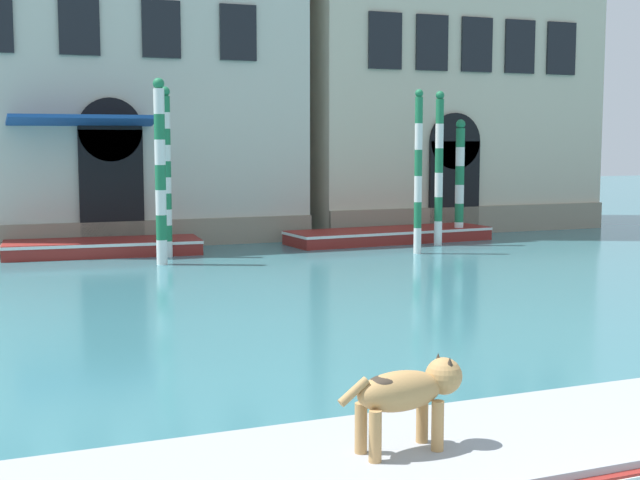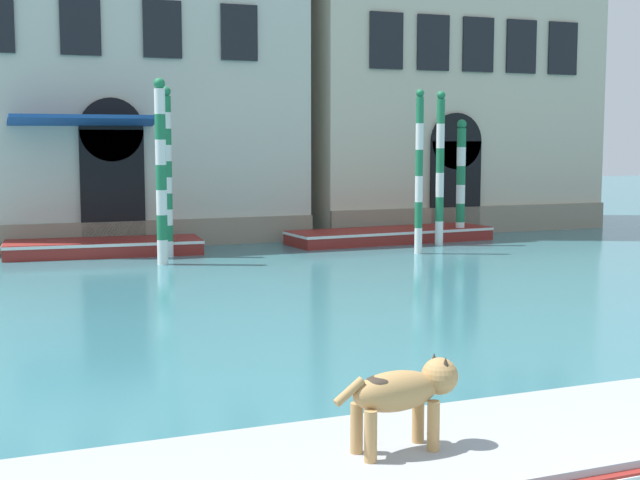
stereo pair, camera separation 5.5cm
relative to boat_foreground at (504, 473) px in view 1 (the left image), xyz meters
name	(u,v)px [view 1 (the left image)]	position (x,y,z in m)	size (l,w,h in m)	color
palazzo_left	(105,35)	(0.14, 22.86, 6.03)	(11.47, 7.40, 12.87)	beige
boat_foreground	(504,473)	(0.00, 0.00, 0.00)	(8.55, 2.18, 0.73)	maroon
dog_on_deck	(408,391)	(-0.93, -0.07, 0.81)	(1.09, 0.38, 0.72)	tan
boat_moored_near_palazzo	(103,247)	(-0.69, 18.63, -0.17)	(5.39, 2.20, 0.41)	maroon
boat_moored_far	(389,235)	(7.98, 18.55, -0.17)	(6.58, 2.25, 0.41)	maroon
mooring_pole_0	(439,168)	(8.97, 17.25, 1.92)	(0.25, 0.25, 4.57)	white
mooring_pole_1	(460,180)	(10.17, 18.08, 1.52)	(0.29, 0.29, 3.77)	white
mooring_pole_2	(160,171)	(0.43, 16.14, 1.97)	(0.28, 0.28, 4.67)	white
mooring_pole_3	(166,172)	(0.88, 17.55, 1.91)	(0.27, 0.27, 4.54)	white
mooring_pole_4	(418,172)	(7.46, 15.71, 1.89)	(0.22, 0.22, 4.51)	white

